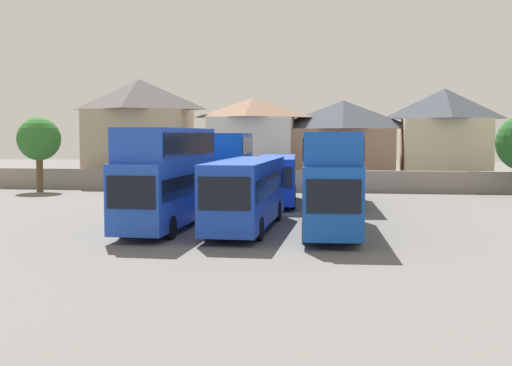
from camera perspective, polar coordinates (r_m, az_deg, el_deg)
The scene contains 13 objects.
ground at distance 51.49m, azimuth 2.22°, elevation -1.20°, with size 140.00×140.00×0.00m, color #605E5B.
depot_boundary_wall at distance 56.59m, azimuth 2.72°, elevation 0.20°, with size 56.00×0.50×1.80m, color gray.
bus_1 at distance 34.47m, azimuth -7.52°, elevation 0.91°, with size 2.84×10.96×5.16m.
bus_2 at distance 33.89m, azimuth -0.83°, elevation -0.60°, with size 2.83×11.42×3.54m.
bus_3 at distance 33.30m, azimuth 6.37°, elevation 0.62°, with size 3.11×11.62×4.94m.
bus_4 at distance 47.47m, azimuth -2.20°, elevation 1.69°, with size 3.22×10.66×4.92m.
bus_5 at distance 46.20m, azimuth 1.79°, elevation 0.53°, with size 3.26×10.84×3.30m.
bus_6 at distance 46.18m, azimuth 7.15°, elevation 1.59°, with size 2.94×11.15×4.92m.
house_terrace_left at distance 64.88m, azimuth -9.95°, elevation 4.41°, with size 9.46×7.71×10.08m.
house_terrace_centre at distance 62.69m, azimuth -0.26°, elevation 3.60°, with size 7.96×7.36×8.23m.
house_terrace_right at distance 63.00m, azimuth 7.45°, elevation 3.47°, with size 9.86×6.66×7.98m.
house_terrace_far_right at distance 64.18m, azimuth 15.78°, elevation 3.85°, with size 8.08×7.05×9.05m.
tree_left_of_lot at distance 59.08m, azimuth -18.08°, elevation 3.56°, with size 3.64×3.64×6.27m.
Camera 1 is at (4.83, -33.03, 4.87)m, focal length 46.76 mm.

